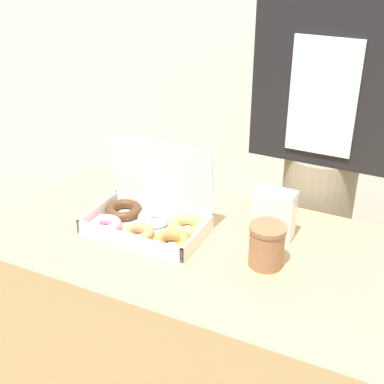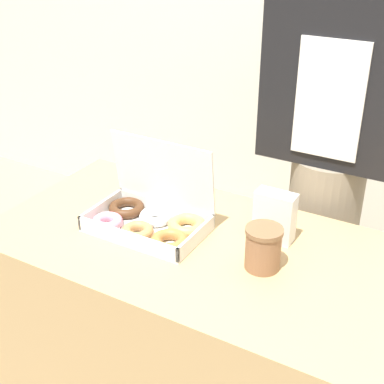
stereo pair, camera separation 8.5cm
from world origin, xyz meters
TOP-DOWN VIEW (x-y plane):
  - table at (0.00, 0.00)m, footprint 1.19×0.61m
  - donut_box at (-0.16, -0.00)m, footprint 0.34×0.24m
  - coffee_cup at (0.19, -0.02)m, footprint 0.10×0.10m
  - napkin_holder at (0.16, 0.12)m, footprint 0.11×0.05m
  - person_customer at (0.20, 0.47)m, footprint 0.43×0.24m

SIDE VIEW (x-z plane):
  - table at x=0.00m, z-range 0.00..0.70m
  - donut_box at x=-0.16m, z-range 0.61..0.86m
  - coffee_cup at x=0.19m, z-range 0.70..0.82m
  - napkin_holder at x=0.16m, z-range 0.70..0.84m
  - person_customer at x=0.20m, z-range 0.07..1.66m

